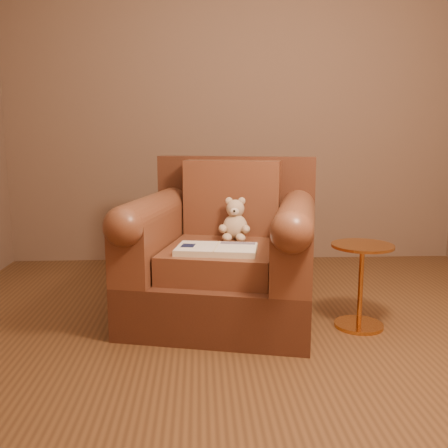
{
  "coord_description": "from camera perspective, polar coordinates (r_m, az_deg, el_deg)",
  "views": [
    {
      "loc": [
        -0.32,
        -2.47,
        1.12
      ],
      "look_at": [
        -0.18,
        0.46,
        0.6
      ],
      "focal_mm": 40.0,
      "sensor_mm": 36.0,
      "label": 1
    }
  ],
  "objects": [
    {
      "name": "floor",
      "position": [
        2.73,
        4.33,
        -14.19
      ],
      "size": [
        4.0,
        4.0,
        0.0
      ],
      "primitive_type": "plane",
      "color": "brown",
      "rests_on": "ground"
    },
    {
      "name": "room",
      "position": [
        2.56,
        4.88,
        23.49
      ],
      "size": [
        4.02,
        4.02,
        2.71
      ],
      "color": "brown",
      "rests_on": "ground"
    },
    {
      "name": "armchair",
      "position": [
        3.12,
        0.11,
        -3.65
      ],
      "size": [
        1.3,
        1.26,
        0.98
      ],
      "rotation": [
        0.0,
        0.0,
        -0.23
      ],
      "color": "#4E291A",
      "rests_on": "floor"
    },
    {
      "name": "teddy_bear",
      "position": [
        3.16,
        1.25,
        0.07
      ],
      "size": [
        0.2,
        0.22,
        0.27
      ],
      "rotation": [
        0.0,
        0.0,
        -0.16
      ],
      "color": "#CBB08E",
      "rests_on": "armchair"
    },
    {
      "name": "guidebook",
      "position": [
        2.82,
        -0.86,
        -2.91
      ],
      "size": [
        0.49,
        0.34,
        0.04
      ],
      "rotation": [
        0.0,
        0.0,
        -0.17
      ],
      "color": "beige",
      "rests_on": "armchair"
    },
    {
      "name": "side_table",
      "position": [
        3.04,
        15.36,
        -6.52
      ],
      "size": [
        0.36,
        0.36,
        0.5
      ],
      "color": "#D18639",
      "rests_on": "floor"
    }
  ]
}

